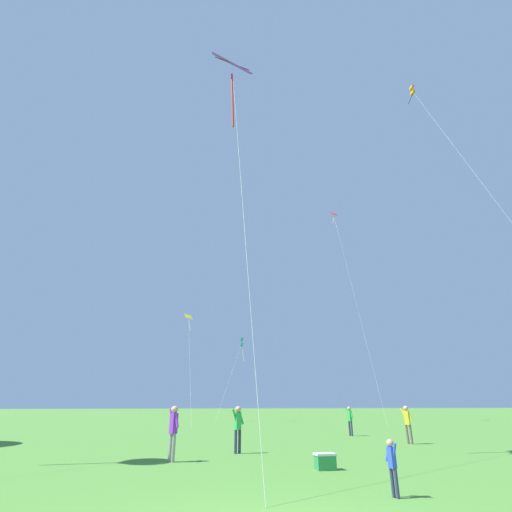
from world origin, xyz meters
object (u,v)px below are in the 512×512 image
at_px(kite_orange_box, 417,97).
at_px(person_in_red_shirt, 173,428).
at_px(kite_red_high, 336,227).
at_px(person_child_small, 392,462).
at_px(person_in_blue_jacket, 407,421).
at_px(person_far_back, 350,418).
at_px(picnic_cooler, 325,461).
at_px(kite_purple_streamer, 233,77).
at_px(kite_teal_box, 242,343).
at_px(kite_yellow_diamond, 189,323).
at_px(person_near_tree, 238,425).

relative_size(kite_orange_box, person_in_red_shirt, 14.37).
bearing_deg(kite_red_high, person_child_small, -115.14).
bearing_deg(kite_red_high, person_in_red_shirt, -126.40).
bearing_deg(person_in_blue_jacket, kite_orange_box, 11.30).
xyz_separation_m(person_far_back, picnic_cooler, (-6.58, -11.72, -0.77)).
bearing_deg(kite_purple_streamer, person_far_back, 45.05).
height_order(kite_red_high, picnic_cooler, kite_red_high).
bearing_deg(kite_teal_box, kite_purple_streamer, -102.16).
bearing_deg(kite_red_high, kite_orange_box, -99.07).
bearing_deg(kite_purple_streamer, kite_red_high, 56.13).
bearing_deg(kite_teal_box, person_child_small, -96.25).
bearing_deg(person_far_back, kite_teal_box, 96.32).
height_order(kite_yellow_diamond, picnic_cooler, kite_yellow_diamond).
bearing_deg(person_in_red_shirt, person_child_small, -55.80).
height_order(person_near_tree, person_far_back, person_near_tree).
height_order(kite_purple_streamer, picnic_cooler, kite_purple_streamer).
bearing_deg(picnic_cooler, kite_yellow_diamond, 93.96).
xyz_separation_m(kite_red_high, person_in_red_shirt, (-20.07, -27.22, -22.43)).
height_order(person_in_red_shirt, person_far_back, person_in_red_shirt).
relative_size(kite_orange_box, person_far_back, 14.98).
distance_m(kite_purple_streamer, person_in_red_shirt, 15.81).
distance_m(kite_red_high, kite_yellow_diamond, 22.43).
bearing_deg(kite_purple_streamer, person_in_red_shirt, 171.38).
bearing_deg(kite_yellow_diamond, person_near_tree, -88.87).
bearing_deg(kite_orange_box, picnic_cooler, -148.70).
distance_m(kite_yellow_diamond, person_in_red_shirt, 32.56).
bearing_deg(person_in_blue_jacket, person_child_small, -125.05).
xyz_separation_m(kite_red_high, person_child_small, (-15.75, -33.57, -22.82)).
bearing_deg(picnic_cooler, kite_teal_box, 83.10).
bearing_deg(person_in_red_shirt, person_far_back, 39.66).
bearing_deg(person_far_back, person_child_small, -113.19).
xyz_separation_m(kite_teal_box, person_in_blue_jacket, (2.91, -27.64, -7.60)).
xyz_separation_m(person_far_back, person_child_small, (-6.59, -15.39, -0.35)).
distance_m(kite_purple_streamer, kite_teal_box, 33.31).
distance_m(kite_red_high, person_in_blue_jacket, 33.67).
relative_size(kite_teal_box, kite_red_high, 0.35).
xyz_separation_m(kite_purple_streamer, person_near_tree, (0.94, 2.09, -15.74)).
bearing_deg(picnic_cooler, person_child_small, -90.20).
bearing_deg(person_in_blue_jacket, kite_red_high, 69.68).
xyz_separation_m(kite_red_high, person_far_back, (-9.16, -18.18, -22.48)).
relative_size(kite_red_high, person_far_back, 15.92).
bearing_deg(kite_teal_box, picnic_cooler, -96.90).
bearing_deg(kite_orange_box, person_far_back, 142.13).
relative_size(kite_purple_streamer, kite_red_high, 0.71).
distance_m(kite_red_high, person_child_small, 43.54).
bearing_deg(person_in_blue_jacket, kite_teal_box, 96.02).
distance_m(kite_teal_box, person_in_red_shirt, 33.32).
relative_size(kite_orange_box, kite_yellow_diamond, 2.06).
distance_m(person_near_tree, picnic_cooler, 4.91).
height_order(kite_teal_box, kite_red_high, kite_red_high).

